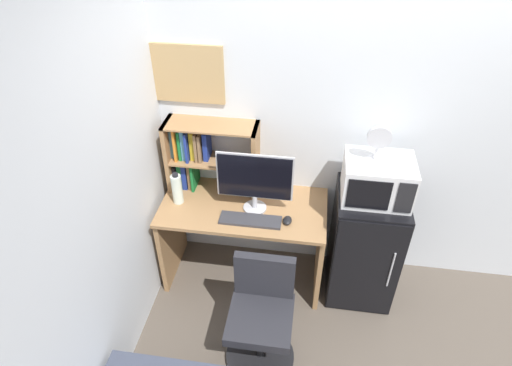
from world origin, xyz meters
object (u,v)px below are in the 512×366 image
at_px(monitor, 255,179).
at_px(mini_fridge, 363,245).
at_px(desk_fan, 379,142).
at_px(hutch_bookshelf, 200,153).
at_px(microwave, 377,179).
at_px(desk_chair, 261,320).
at_px(keyboard, 250,220).
at_px(computer_mouse, 287,220).
at_px(water_bottle, 177,189).
at_px(wall_corkboard, 172,73).

distance_m(monitor, mini_fridge, 1.00).
bearing_deg(desk_fan, hutch_bookshelf, 171.11).
distance_m(microwave, desk_chair, 1.23).
height_order(keyboard, computer_mouse, computer_mouse).
relative_size(keyboard, water_bottle, 1.70).
bearing_deg(water_bottle, desk_fan, 1.16).
relative_size(monitor, desk_chair, 0.66).
xyz_separation_m(desk_fan, desk_chair, (-0.65, -0.71, -1.02)).
distance_m(water_bottle, desk_chair, 1.12).
distance_m(desk_fan, desk_chair, 1.40).
xyz_separation_m(monitor, desk_fan, (0.80, 0.02, 0.37)).
bearing_deg(hutch_bookshelf, desk_fan, -8.89).
height_order(monitor, desk_chair, monitor).
bearing_deg(microwave, monitor, -178.12).
height_order(water_bottle, desk_chair, water_bottle).
xyz_separation_m(computer_mouse, water_bottle, (-0.84, 0.11, 0.10)).
distance_m(monitor, microwave, 0.84).
height_order(monitor, microwave, microwave).
distance_m(water_bottle, wall_corkboard, 0.83).
bearing_deg(mini_fridge, hutch_bookshelf, 171.48).
bearing_deg(mini_fridge, desk_fan, -176.45).
distance_m(monitor, desk_chair, 0.96).
height_order(hutch_bookshelf, keyboard, hutch_bookshelf).
distance_m(microwave, wall_corkboard, 1.59).
xyz_separation_m(water_bottle, desk_fan, (1.38, 0.03, 0.51)).
xyz_separation_m(computer_mouse, microwave, (0.58, 0.15, 0.32)).
distance_m(hutch_bookshelf, desk_fan, 1.31).
distance_m(computer_mouse, microwave, 0.68).
bearing_deg(mini_fridge, desk_chair, -134.20).
distance_m(hutch_bookshelf, microwave, 1.30).
bearing_deg(mini_fridge, water_bottle, -178.77).
bearing_deg(hutch_bookshelf, monitor, -25.69).
bearing_deg(microwave, keyboard, -168.51).
xyz_separation_m(monitor, keyboard, (-0.01, -0.14, -0.26)).
relative_size(mini_fridge, wall_corkboard, 1.30).
distance_m(hutch_bookshelf, keyboard, 0.64).
bearing_deg(water_bottle, wall_corkboard, 97.42).
height_order(computer_mouse, water_bottle, water_bottle).
xyz_separation_m(computer_mouse, wall_corkboard, (-0.88, 0.43, 0.87)).
height_order(monitor, wall_corkboard, wall_corkboard).
xyz_separation_m(microwave, wall_corkboard, (-1.46, 0.29, 0.55)).
height_order(mini_fridge, wall_corkboard, wall_corkboard).
relative_size(mini_fridge, desk_chair, 1.14).
relative_size(monitor, computer_mouse, 5.96).
relative_size(monitor, desk_fan, 2.08).
bearing_deg(computer_mouse, wall_corkboard, 153.77).
xyz_separation_m(computer_mouse, mini_fridge, (0.58, 0.14, -0.30)).
bearing_deg(keyboard, mini_fridge, 11.30).
height_order(monitor, desk_fan, desk_fan).
bearing_deg(computer_mouse, keyboard, -174.44).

